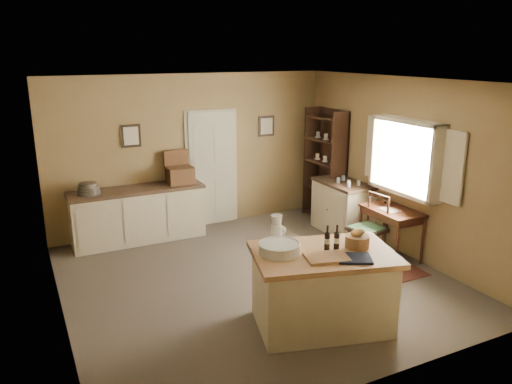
% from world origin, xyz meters
% --- Properties ---
extents(ground, '(5.00, 5.00, 0.00)m').
position_xyz_m(ground, '(0.00, 0.00, 0.00)').
color(ground, '#61554A').
rests_on(ground, ground).
extents(wall_back, '(5.00, 0.10, 2.70)m').
position_xyz_m(wall_back, '(0.00, 2.50, 1.35)').
color(wall_back, olive).
rests_on(wall_back, ground).
extents(wall_front, '(5.00, 0.10, 2.70)m').
position_xyz_m(wall_front, '(0.00, -2.50, 1.35)').
color(wall_front, olive).
rests_on(wall_front, ground).
extents(wall_left, '(0.10, 5.00, 2.70)m').
position_xyz_m(wall_left, '(-2.50, 0.00, 1.35)').
color(wall_left, olive).
rests_on(wall_left, ground).
extents(wall_right, '(0.10, 5.00, 2.70)m').
position_xyz_m(wall_right, '(2.50, 0.00, 1.35)').
color(wall_right, olive).
rests_on(wall_right, ground).
extents(ceiling, '(5.00, 5.00, 0.00)m').
position_xyz_m(ceiling, '(0.00, 0.00, 2.70)').
color(ceiling, silver).
rests_on(ceiling, wall_back).
extents(door, '(0.97, 0.06, 2.11)m').
position_xyz_m(door, '(0.35, 2.47, 1.05)').
color(door, beige).
rests_on(door, ground).
extents(framed_prints, '(2.82, 0.02, 0.38)m').
position_xyz_m(framed_prints, '(0.20, 2.48, 1.72)').
color(framed_prints, black).
rests_on(framed_prints, ground).
extents(window, '(0.25, 1.99, 1.12)m').
position_xyz_m(window, '(2.42, -0.20, 1.55)').
color(window, beige).
rests_on(window, ground).
extents(work_island, '(1.78, 1.39, 1.20)m').
position_xyz_m(work_island, '(0.15, -1.41, 0.48)').
color(work_island, beige).
rests_on(work_island, ground).
extents(sideboard, '(2.18, 0.62, 1.18)m').
position_xyz_m(sideboard, '(-1.07, 2.20, 0.48)').
color(sideboard, beige).
rests_on(sideboard, ground).
extents(rug, '(1.11, 1.61, 0.01)m').
position_xyz_m(rug, '(1.75, -0.20, 0.00)').
color(rug, '#461D14').
rests_on(rug, ground).
extents(writing_desk, '(0.57, 0.93, 0.82)m').
position_xyz_m(writing_desk, '(2.20, -0.20, 0.67)').
color(writing_desk, '#35180E').
rests_on(writing_desk, ground).
extents(desk_chair, '(0.52, 0.52, 1.00)m').
position_xyz_m(desk_chair, '(1.78, -0.16, 0.50)').
color(desk_chair, black).
rests_on(desk_chair, ground).
extents(right_cabinet, '(0.62, 1.11, 0.99)m').
position_xyz_m(right_cabinet, '(2.20, 1.04, 0.46)').
color(right_cabinet, beige).
rests_on(right_cabinet, ground).
extents(shelving_unit, '(0.35, 0.93, 2.06)m').
position_xyz_m(shelving_unit, '(2.35, 1.79, 1.03)').
color(shelving_unit, black).
rests_on(shelving_unit, ground).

